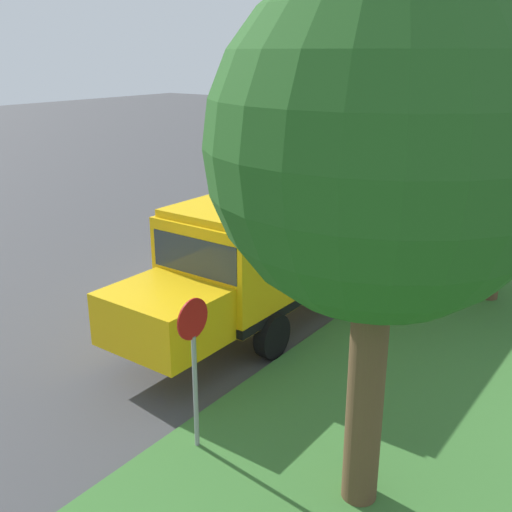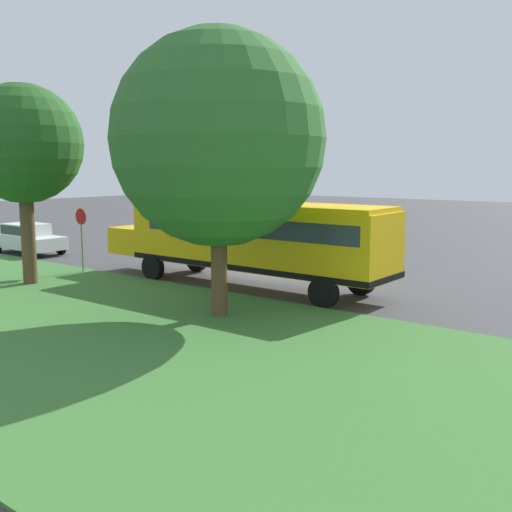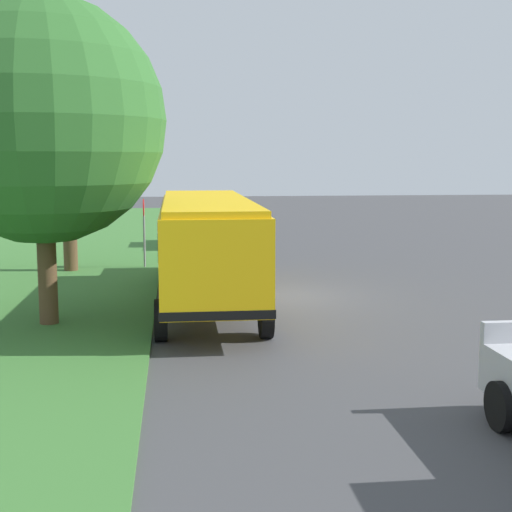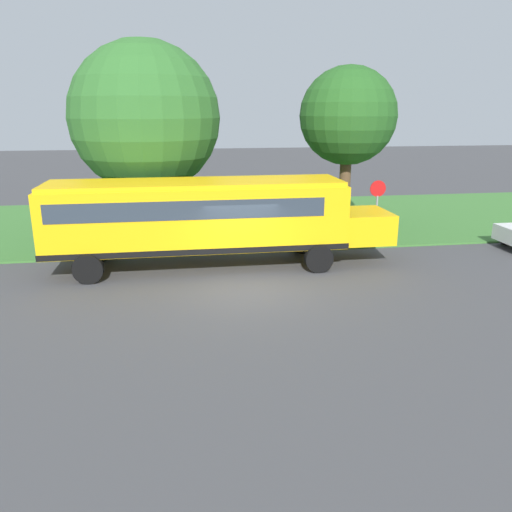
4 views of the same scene
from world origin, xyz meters
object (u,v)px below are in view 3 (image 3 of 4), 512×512
car_white_nearest (187,229)px  stop_sign (144,225)px  oak_tree_roadside_mid (63,132)px  school_bus (206,241)px  oak_tree_beside_bus (42,116)px

car_white_nearest → stop_sign: (-1.80, -7.09, 0.86)m
car_white_nearest → stop_sign: stop_sign is taller
car_white_nearest → oak_tree_roadside_mid: (-4.68, -7.65, 4.37)m
stop_sign → car_white_nearest: bearing=75.8°
car_white_nearest → oak_tree_roadside_mid: 9.97m
school_bus → car_white_nearest: school_bus is taller
oak_tree_beside_bus → car_white_nearest: bearing=76.7°
oak_tree_roadside_mid → oak_tree_beside_bus: bearing=-84.8°
oak_tree_beside_bus → stop_sign: 10.16m
car_white_nearest → oak_tree_beside_bus: 17.40m
oak_tree_roadside_mid → stop_sign: size_ratio=2.73×
school_bus → oak_tree_beside_bus: bearing=-154.6°
stop_sign → oak_tree_roadside_mid: bearing=-169.1°
school_bus → oak_tree_beside_bus: size_ratio=1.49×
car_white_nearest → oak_tree_beside_bus: oak_tree_beside_bus is taller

